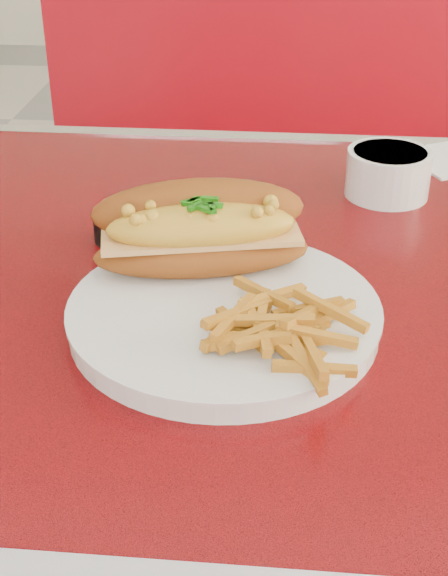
# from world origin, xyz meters

# --- Properties ---
(diner_table) EXTENTS (1.23, 0.83, 0.77)m
(diner_table) POSITION_xyz_m (0.00, 0.00, 0.61)
(diner_table) COLOR red
(diner_table) RESTS_ON ground
(booth_bench_far) EXTENTS (1.20, 0.51, 0.90)m
(booth_bench_far) POSITION_xyz_m (0.00, 0.81, 0.29)
(booth_bench_far) COLOR #9E0A16
(booth_bench_far) RESTS_ON ground
(dinner_plate) EXTENTS (0.37, 0.37, 0.02)m
(dinner_plate) POSITION_xyz_m (-0.12, -0.11, 0.78)
(dinner_plate) COLOR white
(dinner_plate) RESTS_ON diner_table
(mac_hoagie) EXTENTS (0.23, 0.14, 0.09)m
(mac_hoagie) POSITION_xyz_m (-0.15, -0.03, 0.83)
(mac_hoagie) COLOR #8F4917
(mac_hoagie) RESTS_ON dinner_plate
(fries_pile) EXTENTS (0.14, 0.13, 0.03)m
(fries_pile) POSITION_xyz_m (-0.07, -0.15, 0.80)
(fries_pile) COLOR orange
(fries_pile) RESTS_ON dinner_plate
(fork) EXTENTS (0.07, 0.13, 0.00)m
(fork) POSITION_xyz_m (-0.10, -0.03, 0.79)
(fork) COLOR silver
(fork) RESTS_ON dinner_plate
(gravy_ramekin) EXTENTS (0.14, 0.14, 0.06)m
(gravy_ramekin) POSITION_xyz_m (0.05, 0.21, 0.80)
(gravy_ramekin) COLOR white
(gravy_ramekin) RESTS_ON diner_table
(sauce_cup_left) EXTENTS (0.07, 0.07, 0.03)m
(sauce_cup_left) POSITION_xyz_m (-0.25, 0.05, 0.78)
(sauce_cup_left) COLOR black
(sauce_cup_left) RESTS_ON diner_table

